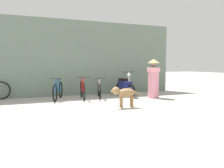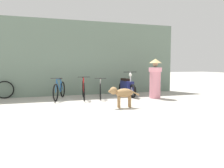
# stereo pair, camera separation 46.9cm
# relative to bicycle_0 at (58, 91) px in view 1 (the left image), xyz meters

# --- Properties ---
(ground_plane) EXTENTS (60.00, 60.00, 0.00)m
(ground_plane) POSITION_rel_bicycle_0_xyz_m (0.86, -2.33, -0.35)
(ground_plane) COLOR #ADA89E
(shop_wall_back) EXTENTS (9.70, 0.20, 3.34)m
(shop_wall_back) POSITION_rel_bicycle_0_xyz_m (0.86, 1.08, 1.32)
(shop_wall_back) COLOR slate
(shop_wall_back) RESTS_ON ground
(bicycle_0) EXTENTS (0.66, 1.66, 0.87)m
(bicycle_0) POSITION_rel_bicycle_0_xyz_m (0.00, 0.00, 0.00)
(bicycle_0) COLOR black
(bicycle_0) RESTS_ON ground
(bicycle_1) EXTENTS (0.46, 1.75, 0.92)m
(bicycle_1) POSITION_rel_bicycle_0_xyz_m (0.92, -0.27, 0.03)
(bicycle_1) COLOR black
(bicycle_1) RESTS_ON ground
(bicycle_2) EXTENTS (0.57, 1.66, 0.84)m
(bicycle_2) POSITION_rel_bicycle_0_xyz_m (1.64, -0.16, -0.01)
(bicycle_2) COLOR black
(bicycle_2) RESTS_ON ground
(motorcycle) EXTENTS (0.58, 1.80, 1.08)m
(motorcycle) POSITION_rel_bicycle_0_xyz_m (2.87, -0.05, 0.08)
(motorcycle) COLOR black
(motorcycle) RESTS_ON ground
(stray_dog) EXTENTS (1.03, 0.35, 0.67)m
(stray_dog) POSITION_rel_bicycle_0_xyz_m (1.73, -2.43, 0.12)
(stray_dog) COLOR #997247
(stray_dog) RESTS_ON ground
(person_in_robes) EXTENTS (0.70, 0.70, 1.61)m
(person_in_robes) POSITION_rel_bicycle_0_xyz_m (3.76, -0.93, 0.48)
(person_in_robes) COLOR pink
(person_in_robes) RESTS_ON ground
(spare_tire_left) EXTENTS (0.72, 0.17, 0.72)m
(spare_tire_left) POSITION_rel_bicycle_0_xyz_m (-2.09, 0.83, 0.01)
(spare_tire_left) COLOR black
(spare_tire_left) RESTS_ON ground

